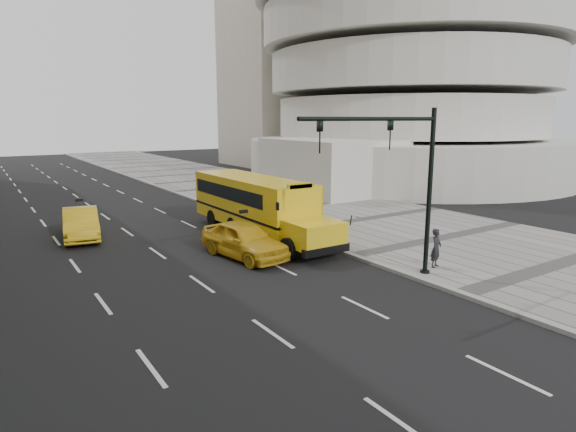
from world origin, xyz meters
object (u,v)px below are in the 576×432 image
school_bus (255,202)px  pedestrian (436,248)px  taxi_far (81,224)px  taxi_near (244,240)px  traffic_signal (404,173)px

school_bus → pedestrian: school_bus is taller
taxi_far → pedestrian: 17.31m
taxi_near → taxi_far: size_ratio=1.00×
school_bus → pedestrian: bearing=-72.1°
school_bus → traffic_signal: size_ratio=1.81×
pedestrian → school_bus: bearing=88.3°
traffic_signal → taxi_near: bearing=117.3°
taxi_far → traffic_signal: size_ratio=0.73×
school_bus → taxi_far: (-7.80, 4.18, -0.99)m
pedestrian → traffic_signal: 3.93m
taxi_near → pedestrian: (5.52, -5.91, 0.14)m
school_bus → taxi_far: 8.91m
school_bus → traffic_signal: bearing=-85.9°
pedestrian → taxi_near: bearing=113.4°
taxi_near → taxi_far: (-5.30, 7.60, -0.03)m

